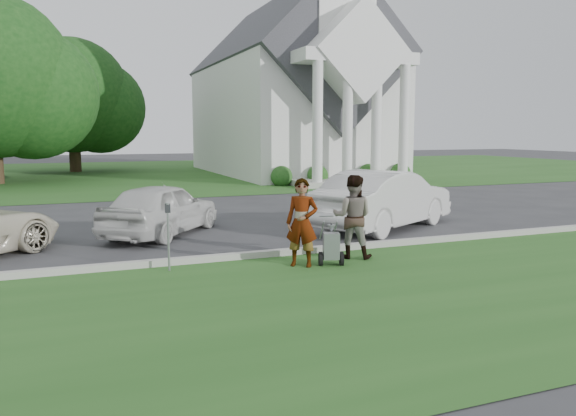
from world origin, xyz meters
TOP-DOWN VIEW (x-y plane):
  - ground at (0.00, 0.00)m, footprint 120.00×120.00m
  - grass_strip at (0.00, -3.00)m, footprint 80.00×7.00m
  - church_lawn at (0.00, 27.00)m, footprint 80.00×30.00m
  - curb at (0.00, 0.55)m, footprint 80.00×0.18m
  - church at (9.00, 23.11)m, footprint 9.19×19.00m
  - tree_back at (-4.01, 29.99)m, footprint 9.61×7.60m
  - striping_cart at (0.33, -0.65)m, footprint 0.69×1.05m
  - person_left at (-0.26, -0.51)m, footprint 0.77×0.72m
  - person_right at (1.04, -0.20)m, footprint 1.09×1.04m
  - parking_meter_near at (-2.81, 0.09)m, footprint 0.10×0.09m
  - car_b at (-2.32, 4.07)m, footprint 3.85×4.24m
  - car_d at (3.68, 2.83)m, footprint 5.20×3.91m

SIDE VIEW (x-z plane):
  - ground at x=0.00m, z-range 0.00..0.00m
  - grass_strip at x=0.00m, z-range 0.00..0.01m
  - church_lawn at x=0.00m, z-range 0.00..0.01m
  - curb at x=0.00m, z-range 0.00..0.15m
  - striping_cart at x=0.33m, z-range -0.06..0.85m
  - car_b at x=-2.32m, z-range 0.00..1.40m
  - car_d at x=3.68m, z-range 0.00..1.64m
  - parking_meter_near at x=-2.81m, z-range 0.18..1.52m
  - person_left at x=-0.26m, z-range 0.00..1.77m
  - person_right at x=1.04m, z-range 0.00..1.78m
  - tree_back at x=-4.01m, z-range 0.28..9.17m
  - church at x=9.00m, z-range -6.11..17.99m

